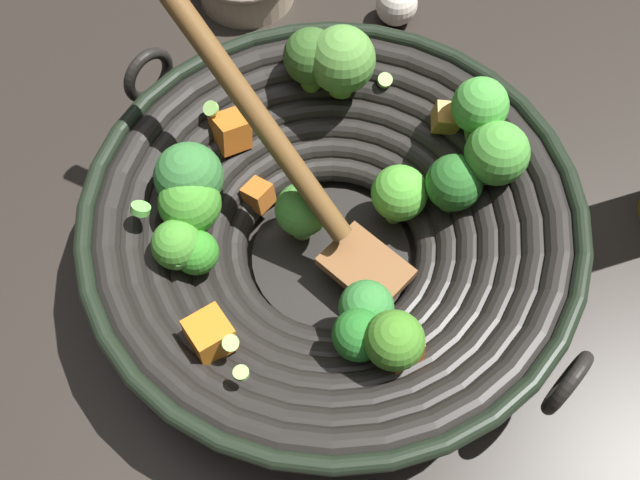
# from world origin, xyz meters

# --- Properties ---
(ground_plane) EXTENTS (4.00, 4.00, 0.00)m
(ground_plane) POSITION_xyz_m (0.00, 0.00, 0.00)
(ground_plane) COLOR #28231E
(wok) EXTENTS (0.41, 0.41, 0.24)m
(wok) POSITION_xyz_m (-0.00, -0.00, 0.06)
(wok) COLOR black
(wok) RESTS_ON ground
(garlic_bulb) EXTENTS (0.05, 0.05, 0.05)m
(garlic_bulb) POSITION_xyz_m (-0.30, 0.07, 0.02)
(garlic_bulb) COLOR silver
(garlic_bulb) RESTS_ON ground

